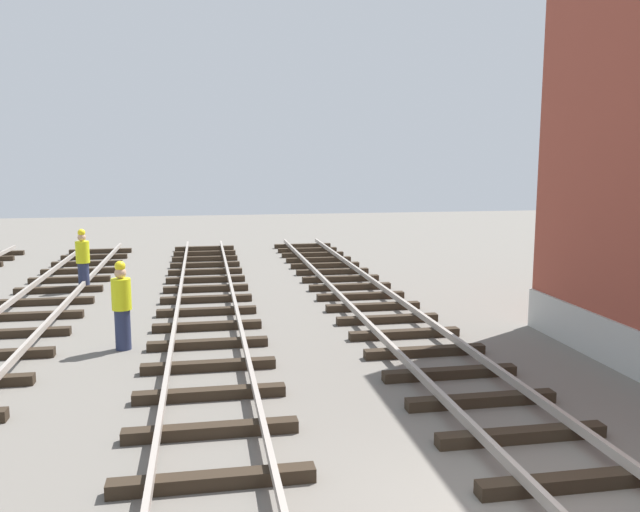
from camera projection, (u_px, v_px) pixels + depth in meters
track_near_building at (610, 509)px, 7.17m from camera, size 2.50×46.08×0.32m
track_worker_foreground at (83, 260)px, 19.46m from camera, size 0.40×0.40×1.87m
track_worker_distant at (122, 306)px, 13.45m from camera, size 0.40×0.40×1.87m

